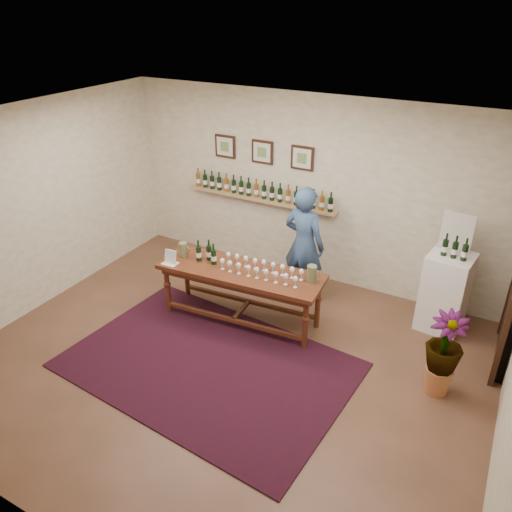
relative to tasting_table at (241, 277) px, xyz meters
The scene contains 14 objects.
ground 1.15m from the tasting_table, 72.43° to the right, with size 6.00×6.00×0.00m, color #4F3523.
room_shell 2.62m from the tasting_table, 21.83° to the left, with size 6.00×6.00×6.00m.
rug 1.23m from the tasting_table, 82.72° to the right, with size 3.33×2.22×0.02m, color #480C0F.
tasting_table is the anchor object (origin of this frame).
table_glasses 0.35m from the tasting_table, ahead, with size 1.20×0.28×0.17m, color white, non-canonical shape.
table_bottles 0.57m from the tasting_table, behind, with size 0.27×0.16×0.29m, color black, non-canonical shape.
pitcher_left 0.90m from the tasting_table, behind, with size 0.13×0.13×0.20m, color #63663F, non-canonical shape.
pitcher_right 0.97m from the tasting_table, ahead, with size 0.14×0.14×0.23m, color #63663F, non-canonical shape.
menu_card 0.98m from the tasting_table, 162.76° to the right, with size 0.21×0.15×0.19m, color silver.
display_pedestal 2.67m from the tasting_table, 25.07° to the left, with size 0.54×0.54×1.07m, color white.
pedestal_bottles 2.72m from the tasting_table, 23.90° to the left, with size 0.33×0.09×0.33m, color black, non-canonical shape.
info_sign 2.80m from the tasting_table, 28.04° to the left, with size 0.40×0.02×0.54m, color silver.
potted_plant 2.64m from the tasting_table, ahead, with size 0.52×0.52×0.89m.
person 1.07m from the tasting_table, 61.88° to the left, with size 0.63×0.41×1.72m, color #324D76.
Camera 1 is at (2.60, -3.99, 3.98)m, focal length 35.00 mm.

